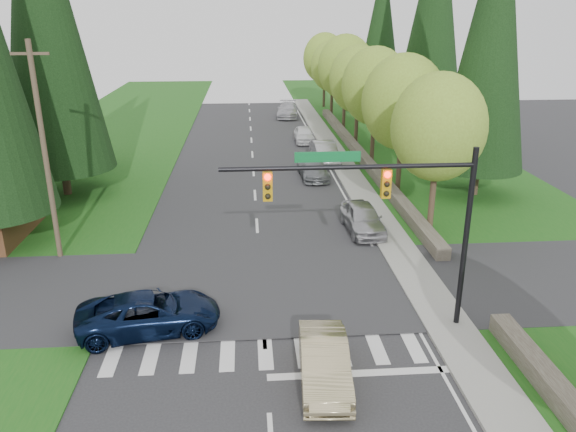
{
  "coord_description": "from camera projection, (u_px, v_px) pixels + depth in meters",
  "views": [
    {
      "loc": [
        -0.46,
        -13.35,
        11.03
      ],
      "look_at": [
        1.24,
        9.23,
        2.8
      ],
      "focal_mm": 35.0,
      "sensor_mm": 36.0,
      "label": 1
    }
  ],
  "objects": [
    {
      "name": "suv_navy",
      "position": [
        149.0,
        313.0,
        20.46
      ],
      "size": [
        5.49,
        3.25,
        1.43
      ],
      "primitive_type": "imported",
      "rotation": [
        0.0,
        0.0,
        1.75
      ],
      "color": "black",
      "rests_on": "ground"
    },
    {
      "name": "decid_tree_6",
      "position": [
        325.0,
        58.0,
        67.44
      ],
      "size": [
        5.2,
        5.2,
        8.86
      ],
      "color": "#38281C",
      "rests_on": "ground"
    },
    {
      "name": "decid_tree_5",
      "position": [
        333.0,
        66.0,
        60.99
      ],
      "size": [
        4.8,
        4.8,
        8.3
      ],
      "color": "#38281C",
      "rests_on": "ground"
    },
    {
      "name": "stone_wall_north",
      "position": [
        360.0,
        154.0,
        44.92
      ],
      "size": [
        0.7,
        40.0,
        0.7
      ],
      "primitive_type": "cube",
      "color": "#4C4438",
      "rests_on": "ground"
    },
    {
      "name": "decid_tree_0",
      "position": [
        439.0,
        127.0,
        28.17
      ],
      "size": [
        4.8,
        4.8,
        8.37
      ],
      "color": "#38281C",
      "rests_on": "ground"
    },
    {
      "name": "grass_east",
      "position": [
        458.0,
        195.0,
        35.96
      ],
      "size": [
        14.0,
        110.0,
        0.06
      ],
      "primitive_type": "cube",
      "color": "#1B5717",
      "rests_on": "ground"
    },
    {
      "name": "sedan_champagne",
      "position": [
        324.0,
        362.0,
        17.59
      ],
      "size": [
        1.73,
        4.34,
        1.4
      ],
      "primitive_type": "imported",
      "rotation": [
        0.0,
        0.0,
        -0.06
      ],
      "color": "tan",
      "rests_on": "ground"
    },
    {
      "name": "parked_car_c",
      "position": [
        325.0,
        152.0,
        43.61
      ],
      "size": [
        1.99,
        4.94,
        1.59
      ],
      "primitive_type": "imported",
      "rotation": [
        0.0,
        0.0,
        0.06
      ],
      "color": "#9E9DA2",
      "rests_on": "ground"
    },
    {
      "name": "parked_car_a",
      "position": [
        363.0,
        218.0,
        29.8
      ],
      "size": [
        2.02,
        4.54,
        1.52
      ],
      "primitive_type": "imported",
      "rotation": [
        0.0,
        0.0,
        0.05
      ],
      "color": "#ABAAAF",
      "rests_on": "ground"
    },
    {
      "name": "traffic_signal",
      "position": [
        390.0,
        201.0,
        19.13
      ],
      "size": [
        8.7,
        0.37,
        6.8
      ],
      "color": "black",
      "rests_on": "ground"
    },
    {
      "name": "utility_pole",
      "position": [
        45.0,
        152.0,
        25.13
      ],
      "size": [
        1.6,
        0.24,
        10.0
      ],
      "color": "#473828",
      "rests_on": "ground"
    },
    {
      "name": "conifer_e_c",
      "position": [
        381.0,
        30.0,
        59.11
      ],
      "size": [
        5.1,
        5.1,
        16.8
      ],
      "color": "#38281C",
      "rests_on": "ground"
    },
    {
      "name": "conifer_w_e",
      "position": [
        44.0,
        24.0,
        38.05
      ],
      "size": [
        5.78,
        5.78,
        18.8
      ],
      "color": "#38281C",
      "rests_on": "ground"
    },
    {
      "name": "conifer_w_c",
      "position": [
        42.0,
        8.0,
        32.22
      ],
      "size": [
        6.46,
        6.46,
        20.8
      ],
      "color": "#38281C",
      "rests_on": "ground"
    },
    {
      "name": "grass_west",
      "position": [
        42.0,
        205.0,
        34.13
      ],
      "size": [
        14.0,
        110.0,
        0.06
      ],
      "primitive_type": "cube",
      "color": "#1B5717",
      "rests_on": "ground"
    },
    {
      "name": "decid_tree_1",
      "position": [
        404.0,
        102.0,
        34.67
      ],
      "size": [
        5.2,
        5.2,
        8.8
      ],
      "color": "#38281C",
      "rests_on": "ground"
    },
    {
      "name": "conifer_e_a",
      "position": [
        492.0,
        35.0,
        32.7
      ],
      "size": [
        5.44,
        5.44,
        17.8
      ],
      "color": "#38281C",
      "rests_on": "ground"
    },
    {
      "name": "sidewalk_east",
      "position": [
        358.0,
        187.0,
        37.4
      ],
      "size": [
        1.8,
        80.0,
        0.13
      ],
      "primitive_type": "cube",
      "color": "gray",
      "rests_on": "ground"
    },
    {
      "name": "curb_east",
      "position": [
        346.0,
        187.0,
        37.34
      ],
      "size": [
        0.2,
        80.0,
        0.13
      ],
      "primitive_type": "cube",
      "color": "gray",
      "rests_on": "ground"
    },
    {
      "name": "parked_car_e",
      "position": [
        287.0,
        110.0,
        62.54
      ],
      "size": [
        2.75,
        5.66,
        1.59
      ],
      "primitive_type": "imported",
      "rotation": [
        0.0,
        0.0,
        -0.1
      ],
      "color": "#AFAEB4",
      "rests_on": "ground"
    },
    {
      "name": "decid_tree_2",
      "position": [
        375.0,
        86.0,
        41.17
      ],
      "size": [
        5.0,
        5.0,
        8.82
      ],
      "color": "#38281C",
      "rests_on": "ground"
    },
    {
      "name": "decid_tree_3",
      "position": [
        358.0,
        79.0,
        47.83
      ],
      "size": [
        5.0,
        5.0,
        8.55
      ],
      "color": "#38281C",
      "rests_on": "ground"
    },
    {
      "name": "cross_street",
      "position": [
        261.0,
        289.0,
        23.81
      ],
      "size": [
        120.0,
        8.0,
        0.1
      ],
      "primitive_type": "cube",
      "color": "#28282B",
      "rests_on": "ground"
    },
    {
      "name": "parked_car_d",
      "position": [
        304.0,
        134.0,
        50.41
      ],
      "size": [
        1.72,
        4.18,
        1.42
      ],
      "primitive_type": "imported",
      "rotation": [
        0.0,
        0.0,
        -0.01
      ],
      "color": "white",
      "rests_on": "ground"
    },
    {
      "name": "decid_tree_4",
      "position": [
        346.0,
        67.0,
        54.26
      ],
      "size": [
        5.4,
        5.4,
        9.18
      ],
      "color": "#38281C",
      "rests_on": "ground"
    },
    {
      "name": "conifer_e_b",
      "position": [
        434.0,
        16.0,
        45.55
      ],
      "size": [
        6.12,
        6.12,
        19.8
      ],
      "color": "#38281C",
      "rests_on": "ground"
    },
    {
      "name": "ground",
      "position": [
        269.0,
        415.0,
        16.31
      ],
      "size": [
        120.0,
        120.0,
        0.0
      ],
      "primitive_type": "plane",
      "color": "#28282B",
      "rests_on": "ground"
    },
    {
      "name": "parked_car_b",
      "position": [
        313.0,
        169.0,
        39.57
      ],
      "size": [
        2.01,
        4.64,
        1.33
      ],
      "primitive_type": "imported",
      "rotation": [
        0.0,
        0.0,
        0.03
      ],
      "color": "slate",
      "rests_on": "ground"
    }
  ]
}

